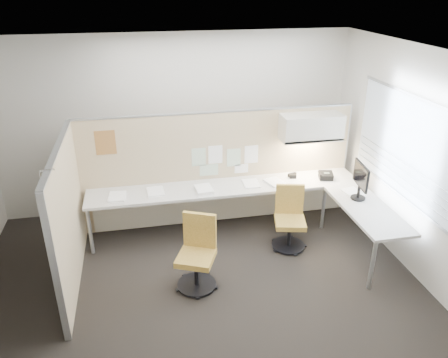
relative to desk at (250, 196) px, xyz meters
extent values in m
cube|color=black|center=(-0.93, -1.13, -0.61)|extent=(5.50, 4.50, 0.01)
cube|color=white|center=(-0.93, -1.13, 2.20)|extent=(5.50, 4.50, 0.01)
cube|color=beige|center=(-0.93, 1.12, 0.80)|extent=(5.50, 0.02, 2.80)
cube|color=beige|center=(-0.93, -3.38, 0.80)|extent=(5.50, 0.02, 2.80)
cube|color=beige|center=(1.82, -1.13, 0.80)|extent=(0.02, 4.50, 2.80)
cube|color=#9AA6B3|center=(1.79, -1.13, 0.95)|extent=(0.01, 2.80, 1.30)
cube|color=#C7AE8A|center=(-0.38, 0.47, 0.27)|extent=(4.10, 0.06, 1.75)
cube|color=#C7AE8A|center=(-2.43, -0.63, 0.27)|extent=(0.06, 2.20, 1.75)
cube|color=beige|center=(-0.33, 0.14, 0.11)|extent=(4.00, 0.60, 0.04)
cube|color=beige|center=(1.37, -0.89, 0.11)|extent=(0.60, 1.47, 0.04)
cube|color=beige|center=(-0.33, 0.41, -0.26)|extent=(3.90, 0.02, 0.64)
cylinder|color=#A5A8AA|center=(-2.28, -0.11, -0.26)|extent=(0.05, 0.05, 0.69)
cylinder|color=#A5A8AA|center=(1.12, -1.58, -0.26)|extent=(0.05, 0.05, 0.69)
cylinder|color=#A5A8AA|center=(1.12, -0.11, -0.26)|extent=(0.05, 0.05, 0.69)
cube|color=beige|center=(0.97, 0.26, 0.91)|extent=(0.90, 0.36, 0.38)
cube|color=#FFEABF|center=(0.97, 0.26, 0.70)|extent=(0.60, 0.06, 0.02)
cube|color=#8CBF8C|center=(-0.68, 0.44, 0.50)|extent=(0.21, 0.00, 0.28)
cube|color=white|center=(-0.43, 0.44, 0.52)|extent=(0.21, 0.00, 0.28)
cube|color=#8CBF8C|center=(-0.15, 0.44, 0.45)|extent=(0.21, 0.00, 0.28)
cube|color=white|center=(0.12, 0.44, 0.48)|extent=(0.21, 0.00, 0.28)
cube|color=#8CBF8C|center=(-0.53, 0.44, 0.28)|extent=(0.28, 0.00, 0.18)
cube|color=white|center=(-0.03, 0.44, 0.26)|extent=(0.21, 0.00, 0.14)
cube|color=orange|center=(-1.98, 0.44, 0.82)|extent=(0.28, 0.00, 0.35)
cylinder|color=black|center=(-0.96, -1.12, -0.57)|extent=(0.48, 0.48, 0.03)
cylinder|color=black|center=(-0.96, -1.12, -0.39)|extent=(0.06, 0.06, 0.37)
cube|color=gold|center=(-0.96, -1.12, -0.17)|extent=(0.56, 0.56, 0.07)
cube|color=gold|center=(-0.88, -0.93, 0.10)|extent=(0.40, 0.22, 0.47)
cylinder|color=black|center=(0.44, -0.51, -0.58)|extent=(0.47, 0.47, 0.03)
cylinder|color=black|center=(0.44, -0.51, -0.40)|extent=(0.05, 0.05, 0.36)
cube|color=gold|center=(0.44, -0.51, -0.19)|extent=(0.49, 0.49, 0.07)
cube|color=gold|center=(0.49, -0.32, 0.07)|extent=(0.40, 0.14, 0.45)
cylinder|color=black|center=(1.37, -0.61, 0.14)|extent=(0.20, 0.20, 0.02)
cylinder|color=black|center=(1.37, -0.61, 0.23)|extent=(0.04, 0.04, 0.18)
cube|color=black|center=(1.37, -0.61, 0.48)|extent=(0.09, 0.48, 0.32)
cube|color=black|center=(1.37, -0.61, 0.48)|extent=(0.06, 0.44, 0.28)
cube|color=black|center=(1.20, 0.10, 0.18)|extent=(0.24, 0.23, 0.12)
cylinder|color=black|center=(1.11, 0.12, 0.21)|extent=(0.07, 0.17, 0.04)
cube|color=black|center=(0.74, 0.29, 0.15)|extent=(0.15, 0.08, 0.05)
cube|color=black|center=(0.72, 0.22, 0.16)|extent=(0.11, 0.08, 0.06)
cube|color=silver|center=(-2.43, -1.27, 1.17)|extent=(0.14, 0.02, 0.02)
cylinder|color=silver|center=(-2.50, -1.27, 1.09)|extent=(0.02, 0.02, 0.14)
cube|color=#AD7F4C|center=(-2.50, -1.27, 0.96)|extent=(0.02, 0.38, 0.12)
cube|color=#AD7F4C|center=(-2.53, -1.24, 0.92)|extent=(0.02, 0.38, 0.12)
cube|color=#ADACB7|center=(-2.51, -1.32, 0.41)|extent=(0.01, 0.07, 0.95)
cube|color=white|center=(-1.88, 0.09, 0.14)|extent=(0.26, 0.32, 0.03)
cube|color=white|center=(-1.35, 0.14, 0.14)|extent=(0.25, 0.31, 0.02)
cube|color=white|center=(-0.68, 0.05, 0.15)|extent=(0.25, 0.32, 0.05)
cube|color=white|center=(0.05, 0.14, 0.14)|extent=(0.24, 0.31, 0.02)
cube|color=white|center=(0.40, 0.10, 0.14)|extent=(0.31, 0.36, 0.03)
cube|color=white|center=(1.39, -0.44, 0.14)|extent=(0.28, 0.34, 0.02)
camera|label=1|loc=(-1.51, -5.48, 2.90)|focal=35.00mm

